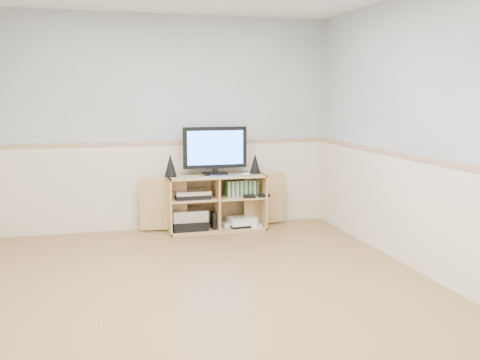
{
  "coord_description": "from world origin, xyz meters",
  "views": [
    {
      "loc": [
        -0.76,
        -4.06,
        1.57
      ],
      "look_at": [
        0.63,
        1.2,
        0.71
      ],
      "focal_mm": 40.0,
      "sensor_mm": 36.0,
      "label": 1
    }
  ],
  "objects_px": {
    "media_cabinet": "(215,201)",
    "game_consoles": "(241,222)",
    "monitor": "(215,149)",
    "keyboard": "(224,176)"
  },
  "relations": [
    {
      "from": "media_cabinet",
      "to": "monitor",
      "type": "height_order",
      "value": "monitor"
    },
    {
      "from": "media_cabinet",
      "to": "game_consoles",
      "type": "relative_size",
      "value": 3.94
    },
    {
      "from": "media_cabinet",
      "to": "monitor",
      "type": "distance_m",
      "value": 0.62
    },
    {
      "from": "game_consoles",
      "to": "keyboard",
      "type": "bearing_deg",
      "value": -150.88
    },
    {
      "from": "monitor",
      "to": "keyboard",
      "type": "distance_m",
      "value": 0.36
    },
    {
      "from": "monitor",
      "to": "game_consoles",
      "type": "distance_m",
      "value": 0.93
    },
    {
      "from": "media_cabinet",
      "to": "keyboard",
      "type": "distance_m",
      "value": 0.38
    },
    {
      "from": "monitor",
      "to": "game_consoles",
      "type": "relative_size",
      "value": 1.67
    },
    {
      "from": "monitor",
      "to": "game_consoles",
      "type": "bearing_deg",
      "value": -11.63
    },
    {
      "from": "monitor",
      "to": "media_cabinet",
      "type": "bearing_deg",
      "value": 90.0
    }
  ]
}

